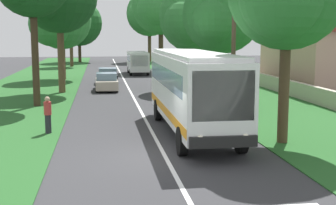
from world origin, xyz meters
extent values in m
plane|color=#333335|center=(0.00, 0.00, 0.00)|extent=(160.00, 160.00, 0.00)
cube|color=#235623|center=(15.00, 8.20, 0.02)|extent=(120.00, 8.00, 0.04)
cube|color=#235623|center=(15.00, -8.20, 0.02)|extent=(120.00, 8.00, 0.04)
cube|color=silver|center=(15.00, 0.00, 0.00)|extent=(110.00, 0.16, 0.01)
cube|color=white|center=(4.01, -1.80, 2.10)|extent=(11.00, 2.50, 2.90)
cube|color=slate|center=(4.31, -1.80, 2.62)|extent=(9.68, 2.54, 0.85)
cube|color=slate|center=(-1.45, -1.80, 2.45)|extent=(0.08, 2.20, 1.74)
cube|color=orange|center=(4.01, -1.80, 1.10)|extent=(10.78, 2.53, 0.36)
cube|color=white|center=(4.01, -1.80, 3.64)|extent=(10.56, 2.30, 0.18)
cube|color=black|center=(-1.57, -1.80, 0.87)|extent=(0.16, 2.40, 0.40)
sphere|color=#F2EDCC|center=(-1.51, -1.00, 1.00)|extent=(0.24, 0.24, 0.24)
sphere|color=#F2EDCC|center=(-1.51, -2.60, 1.00)|extent=(0.24, 0.24, 0.24)
cylinder|color=black|center=(0.11, -0.65, 0.55)|extent=(1.10, 0.32, 1.10)
cylinder|color=black|center=(7.51, -0.65, 0.55)|extent=(1.10, 0.32, 1.10)
cylinder|color=black|center=(0.11, -2.95, 0.55)|extent=(1.10, 0.32, 1.10)
cylinder|color=black|center=(7.51, -2.95, 0.55)|extent=(1.10, 0.32, 1.10)
cube|color=#B7A893|center=(21.35, 1.85, 0.53)|extent=(4.30, 1.75, 0.70)
cube|color=slate|center=(21.25, 1.85, 1.15)|extent=(2.00, 1.61, 0.55)
cylinder|color=black|center=(20.00, 2.63, 0.32)|extent=(0.64, 0.22, 0.64)
cylinder|color=black|center=(22.70, 2.63, 0.32)|extent=(0.64, 0.22, 0.64)
cylinder|color=black|center=(20.00, 1.07, 0.32)|extent=(0.64, 0.22, 0.64)
cylinder|color=black|center=(22.70, 1.07, 0.32)|extent=(0.64, 0.22, 0.64)
cube|color=black|center=(26.87, 1.67, 0.53)|extent=(4.30, 1.75, 0.70)
cube|color=slate|center=(26.77, 1.67, 1.15)|extent=(2.00, 1.61, 0.55)
cylinder|color=black|center=(25.52, 2.45, 0.32)|extent=(0.64, 0.22, 0.64)
cylinder|color=black|center=(28.22, 2.45, 0.32)|extent=(0.64, 0.22, 0.64)
cylinder|color=black|center=(25.52, 0.89, 0.32)|extent=(0.64, 0.22, 0.64)
cylinder|color=black|center=(28.22, 0.89, 0.32)|extent=(0.64, 0.22, 0.64)
cube|color=silver|center=(36.36, -1.91, 1.48)|extent=(6.00, 2.10, 2.10)
cube|color=slate|center=(36.56, -1.91, 1.86)|extent=(5.04, 2.13, 0.70)
cube|color=slate|center=(33.39, -1.91, 1.69)|extent=(0.06, 1.76, 1.18)
cylinder|color=black|center=(34.46, -0.96, 0.38)|extent=(0.76, 0.24, 0.76)
cylinder|color=black|center=(38.26, -0.96, 0.38)|extent=(0.76, 0.24, 0.76)
cylinder|color=black|center=(34.46, -2.86, 0.38)|extent=(0.76, 0.24, 0.76)
cylinder|color=black|center=(38.26, -2.86, 0.38)|extent=(0.76, 0.24, 0.76)
cylinder|color=#3D2D1E|center=(13.29, 6.34, 3.32)|extent=(0.44, 0.44, 6.56)
cylinder|color=#4C3826|center=(50.00, 6.29, 2.54)|extent=(0.46, 0.46, 5.01)
sphere|color=#1E5623|center=(50.00, 6.29, 6.38)|extent=(4.86, 4.86, 4.86)
sphere|color=#1E5623|center=(51.46, 6.29, 6.02)|extent=(2.95, 2.95, 2.95)
sphere|color=#1E5623|center=(48.79, 7.02, 6.02)|extent=(3.22, 3.22, 3.22)
cylinder|color=brown|center=(30.84, 6.02, 2.19)|extent=(0.52, 0.52, 4.31)
sphere|color=#337A38|center=(30.84, 6.02, 5.95)|extent=(5.82, 5.82, 5.82)
sphere|color=#337A38|center=(32.58, 6.02, 5.51)|extent=(3.46, 3.46, 3.46)
sphere|color=#337A38|center=(29.38, 6.89, 5.51)|extent=(4.28, 4.28, 4.28)
cylinder|color=#3D2D1E|center=(60.32, 5.58, 2.17)|extent=(0.50, 0.50, 4.26)
sphere|color=#1E5623|center=(60.32, 5.58, 6.33)|extent=(7.40, 7.40, 7.40)
sphere|color=#1E5623|center=(62.54, 5.58, 5.78)|extent=(4.76, 4.76, 4.76)
sphere|color=#1E5623|center=(58.47, 6.69, 5.78)|extent=(4.86, 4.86, 4.86)
cylinder|color=brown|center=(20.11, 5.32, 2.97)|extent=(0.52, 0.52, 5.85)
sphere|color=#19471E|center=(21.85, 5.32, 7.06)|extent=(3.23, 3.23, 3.23)
cylinder|color=brown|center=(20.89, -5.31, 2.18)|extent=(0.52, 0.52, 4.28)
sphere|color=#337A38|center=(20.89, -5.31, 5.91)|extent=(5.80, 5.80, 5.80)
sphere|color=#337A38|center=(22.63, -5.31, 5.48)|extent=(3.79, 3.79, 3.79)
sphere|color=#337A38|center=(19.44, -4.44, 5.48)|extent=(3.72, 3.72, 3.72)
cylinder|color=#3D2D1E|center=(11.71, -5.19, 2.23)|extent=(0.47, 0.47, 4.38)
sphere|color=#286B2D|center=(11.71, -5.19, 5.78)|extent=(4.94, 4.94, 4.94)
sphere|color=#286B2D|center=(13.20, -5.19, 5.41)|extent=(2.83, 2.83, 2.83)
sphere|color=#286B2D|center=(10.48, -4.45, 5.41)|extent=(2.81, 2.81, 2.81)
cylinder|color=#3D2D1E|center=(40.89, -5.17, 3.06)|extent=(0.59, 0.59, 6.03)
sphere|color=#337A38|center=(40.89, -5.17, 8.06)|extent=(7.24, 7.24, 7.24)
sphere|color=#337A38|center=(43.06, -5.17, 7.52)|extent=(5.16, 5.16, 5.16)
sphere|color=#337A38|center=(39.08, -4.08, 7.52)|extent=(4.06, 4.06, 4.06)
cylinder|color=#4C3826|center=(60.14, -5.79, 2.96)|extent=(0.56, 0.56, 5.83)
sphere|color=#337A38|center=(60.14, -5.79, 7.93)|extent=(7.48, 7.48, 7.48)
sphere|color=#337A38|center=(62.39, -5.79, 7.37)|extent=(4.65, 4.65, 4.65)
sphere|color=#337A38|center=(58.27, -4.66, 7.37)|extent=(5.26, 5.26, 5.26)
cylinder|color=#4C3826|center=(1.48, -5.17, 2.50)|extent=(0.44, 0.44, 4.93)
sphere|color=#286B2D|center=(2.93, -5.17, 5.94)|extent=(2.94, 2.94, 2.94)
cylinder|color=#473828|center=(7.79, -4.82, 4.40)|extent=(0.24, 0.24, 8.71)
cube|color=#B2A893|center=(20.00, -11.60, 0.59)|extent=(70.00, 0.40, 1.10)
cube|color=tan|center=(20.91, -16.22, 2.36)|extent=(11.73, 6.30, 4.71)
cube|color=brown|center=(20.91, -16.22, 5.28)|extent=(12.33, 6.90, 1.14)
cylinder|color=#26262D|center=(4.77, 4.75, 0.46)|extent=(0.28, 0.28, 0.85)
cylinder|color=#B23333|center=(4.77, 4.75, 1.19)|extent=(0.34, 0.34, 0.60)
sphere|color=tan|center=(4.77, 4.75, 1.61)|extent=(0.24, 0.24, 0.24)
camera|label=1|loc=(-16.74, 2.34, 4.53)|focal=49.79mm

